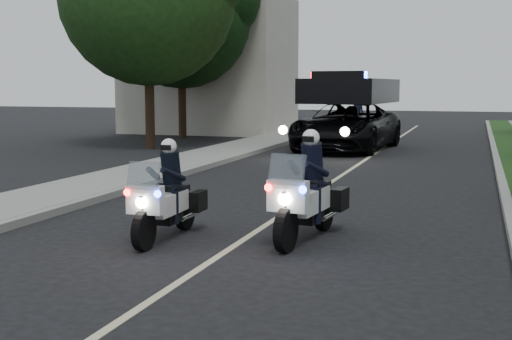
# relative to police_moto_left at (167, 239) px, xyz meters

# --- Properties ---
(ground) EXTENTS (120.00, 120.00, 0.00)m
(ground) POSITION_rel_police_moto_left_xyz_m (1.19, -2.26, 0.00)
(ground) COLOR black
(ground) RESTS_ON ground
(curb_right) EXTENTS (0.20, 60.00, 0.15)m
(curb_right) POSITION_rel_police_moto_left_xyz_m (5.29, 7.74, 0.07)
(curb_right) COLOR gray
(curb_right) RESTS_ON ground
(curb_left) EXTENTS (0.20, 60.00, 0.15)m
(curb_left) POSITION_rel_police_moto_left_xyz_m (-2.91, 7.74, 0.07)
(curb_left) COLOR gray
(curb_left) RESTS_ON ground
(sidewalk_left) EXTENTS (2.00, 60.00, 0.16)m
(sidewalk_left) POSITION_rel_police_moto_left_xyz_m (-4.01, 7.74, 0.08)
(sidewalk_left) COLOR gray
(sidewalk_left) RESTS_ON ground
(building_far) EXTENTS (8.00, 6.00, 7.00)m
(building_far) POSITION_rel_police_moto_left_xyz_m (-8.81, 23.74, 3.50)
(building_far) COLOR #A8A396
(building_far) RESTS_ON ground
(lane_marking) EXTENTS (0.12, 50.00, 0.01)m
(lane_marking) POSITION_rel_police_moto_left_xyz_m (1.19, 7.74, 0.00)
(lane_marking) COLOR #BFB78C
(lane_marking) RESTS_ON ground
(police_moto_left) EXTENTS (0.71, 1.91, 1.61)m
(police_moto_left) POSITION_rel_police_moto_left_xyz_m (0.00, 0.00, 0.00)
(police_moto_left) COLOR silver
(police_moto_left) RESTS_ON ground
(police_moto_right) EXTENTS (0.96, 2.14, 1.76)m
(police_moto_right) POSITION_rel_police_moto_left_xyz_m (2.15, 0.63, 0.00)
(police_moto_right) COLOR silver
(police_moto_right) RESTS_ON ground
(police_suv) EXTENTS (3.57, 6.76, 3.17)m
(police_suv) POSITION_rel_police_moto_left_xyz_m (-0.04, 15.83, 0.00)
(police_suv) COLOR black
(police_suv) RESTS_ON ground
(bicycle) EXTENTS (0.79, 1.77, 0.90)m
(bicycle) POSITION_rel_police_moto_left_xyz_m (-0.78, 22.60, 0.00)
(bicycle) COLOR black
(bicycle) RESTS_ON ground
(cyclist) EXTENTS (0.62, 0.43, 1.69)m
(cyclist) POSITION_rel_police_moto_left_xyz_m (-0.78, 22.60, 0.00)
(cyclist) COLOR black
(cyclist) RESTS_ON ground
(tree_left_near) EXTENTS (8.78, 8.78, 11.21)m
(tree_left_near) POSITION_rel_police_moto_left_xyz_m (-7.41, 14.00, 0.00)
(tree_left_near) COLOR #1A3B13
(tree_left_near) RESTS_ON ground
(tree_left_far) EXTENTS (8.03, 8.03, 10.64)m
(tree_left_far) POSITION_rel_police_moto_left_xyz_m (-8.42, 19.26, 0.00)
(tree_left_far) COLOR black
(tree_left_far) RESTS_ON ground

